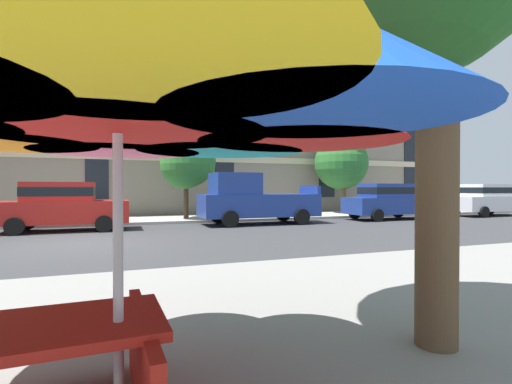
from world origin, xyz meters
The scene contains 10 objects.
ground_plane centered at (0.00, 0.00, 0.00)m, with size 120.00×120.00×0.00m, color #38383A.
sidewalk_far centered at (0.00, 6.80, 0.06)m, with size 56.00×3.60×0.12m, color #B2ADA3.
apartment_building centered at (0.00, 14.99, 9.60)m, with size 46.50×12.08×19.20m.
sedan_red centered at (-0.88, 3.70, 0.95)m, with size 4.40×1.98×1.78m.
pickup_blue centered at (6.50, 3.70, 1.03)m, with size 5.10×2.12×2.20m.
sedan_blue centered at (13.58, 3.70, 0.95)m, with size 4.40×1.98×1.78m.
sedan_white centered at (20.40, 3.70, 0.95)m, with size 4.40×1.98×1.78m.
street_tree_middle centered at (4.19, 6.49, 2.75)m, with size 2.76×2.92×4.14m.
street_tree_right centered at (13.20, 7.13, 3.12)m, with size 3.10×3.10×4.66m.
patio_umbrella centered at (1.02, -9.00, 2.17)m, with size 3.89×3.89×2.51m.
Camera 1 is at (1.03, -11.36, 1.57)m, focal length 26.08 mm.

